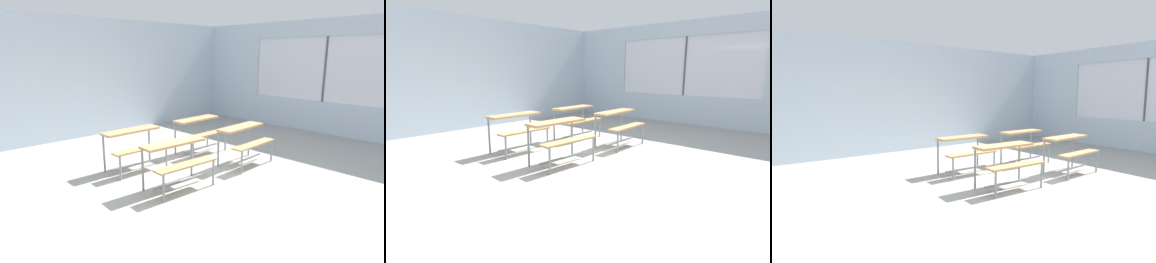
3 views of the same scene
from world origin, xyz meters
TOP-DOWN VIEW (x-y plane):
  - ground at (0.00, 0.00)m, footprint 10.00×9.00m
  - wall_back at (0.00, 4.50)m, footprint 10.00×0.12m
  - wall_right at (5.00, -0.13)m, footprint 0.12×9.00m
  - desk_bench_r0c0 at (-0.33, 0.30)m, footprint 1.13×0.64m
  - desk_bench_r0c1 at (1.38, 0.29)m, footprint 1.12×0.63m
  - desk_bench_r1c0 at (-0.34, 1.50)m, footprint 1.10×0.59m
  - desk_bench_r1c1 at (1.31, 1.45)m, footprint 1.11×0.60m

SIDE VIEW (x-z plane):
  - ground at x=0.00m, z-range -0.05..0.00m
  - desk_bench_r0c0 at x=-0.33m, z-range 0.19..0.93m
  - desk_bench_r0c1 at x=1.38m, z-range 0.19..0.93m
  - desk_bench_r1c0 at x=-0.34m, z-range 0.19..0.93m
  - desk_bench_r1c1 at x=1.31m, z-range 0.19..0.93m
  - wall_right at x=5.00m, z-range -0.05..2.95m
  - wall_back at x=0.00m, z-range 0.00..3.00m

